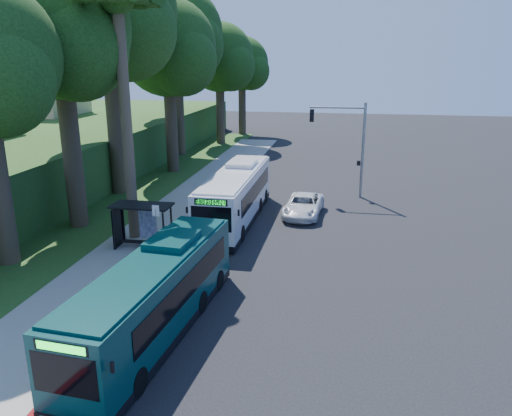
% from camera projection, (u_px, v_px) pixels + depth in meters
% --- Properties ---
extents(ground, '(140.00, 140.00, 0.00)m').
position_uv_depth(ground, '(279.00, 238.00, 28.90)').
color(ground, black).
rests_on(ground, ground).
extents(sidewalk, '(4.50, 70.00, 0.12)m').
position_uv_depth(sidewalk, '(159.00, 230.00, 30.13)').
color(sidewalk, gray).
rests_on(sidewalk, ground).
extents(red_curb, '(0.25, 30.00, 0.13)m').
position_uv_depth(red_curb, '(173.00, 258.00, 25.96)').
color(red_curb, maroon).
rests_on(red_curb, ground).
extents(grass_verge, '(8.00, 70.00, 0.06)m').
position_uv_depth(grass_verge, '(109.00, 203.00, 35.82)').
color(grass_verge, '#234719').
rests_on(grass_verge, ground).
extents(bus_shelter, '(3.20, 1.51, 2.55)m').
position_uv_depth(bus_shelter, '(139.00, 217.00, 26.92)').
color(bus_shelter, black).
rests_on(bus_shelter, ground).
extents(stop_sign_pole, '(0.35, 0.06, 3.17)m').
position_uv_depth(stop_sign_pole, '(157.00, 227.00, 24.51)').
color(stop_sign_pole, gray).
rests_on(stop_sign_pole, ground).
extents(traffic_signal_pole, '(4.10, 0.30, 7.00)m').
position_uv_depth(traffic_signal_pole, '(349.00, 138.00, 36.39)').
color(traffic_signal_pole, gray).
rests_on(traffic_signal_pole, ground).
extents(palm_tree, '(4.20, 4.20, 14.40)m').
position_uv_depth(palm_tree, '(118.00, 10.00, 25.32)').
color(palm_tree, '#4C3F2D').
rests_on(palm_tree, ground).
extents(hillside_backdrop, '(24.00, 60.00, 8.80)m').
position_uv_depth(hillside_backdrop, '(24.00, 142.00, 46.92)').
color(hillside_backdrop, '#234719').
rests_on(hillside_backdrop, ground).
extents(tree_0, '(8.40, 8.00, 15.70)m').
position_uv_depth(tree_0, '(61.00, 36.00, 27.77)').
color(tree_0, '#382B1E').
rests_on(tree_0, ground).
extents(tree_1, '(10.50, 10.00, 18.26)m').
position_uv_depth(tree_1, '(108.00, 18.00, 35.03)').
color(tree_1, '#382B1E').
rests_on(tree_1, ground).
extents(tree_2, '(8.82, 8.40, 15.12)m').
position_uv_depth(tree_2, '(169.00, 53.00, 42.97)').
color(tree_2, '#382B1E').
rests_on(tree_2, ground).
extents(tree_3, '(10.08, 9.60, 17.28)m').
position_uv_depth(tree_3, '(176.00, 38.00, 50.41)').
color(tree_3, '#382B1E').
rests_on(tree_3, ground).
extents(tree_4, '(8.40, 8.00, 14.14)m').
position_uv_depth(tree_4, '(220.00, 61.00, 58.17)').
color(tree_4, '#382B1E').
rests_on(tree_4, ground).
extents(tree_5, '(7.35, 7.00, 12.86)m').
position_uv_depth(tree_5, '(243.00, 66.00, 65.76)').
color(tree_5, '#382B1E').
rests_on(tree_5, ground).
extents(white_bus, '(2.56, 11.70, 3.49)m').
position_uv_depth(white_bus, '(236.00, 194.00, 31.75)').
color(white_bus, silver).
rests_on(white_bus, ground).
extents(teal_bus, '(3.19, 11.08, 3.26)m').
position_uv_depth(teal_bus, '(156.00, 293.00, 18.64)').
color(teal_bus, '#093434').
rests_on(teal_bus, ground).
extents(pickup, '(2.60, 5.11, 1.38)m').
position_uv_depth(pickup, '(303.00, 205.00, 32.95)').
color(pickup, silver).
rests_on(pickup, ground).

